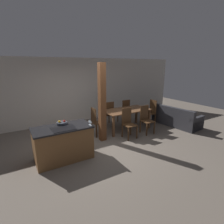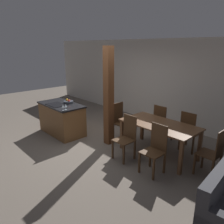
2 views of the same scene
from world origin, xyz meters
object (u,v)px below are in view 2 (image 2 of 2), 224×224
object	(u,v)px
kitchen_island	(62,119)
dining_chair_near_right	(155,148)
fruit_bowl	(68,102)
dining_chair_head_end	(121,121)
wine_glass_near	(63,106)
wine_glass_middle	(66,106)
dining_chair_far_left	(162,123)
dining_chair_far_right	(189,131)
dining_chair_foot_end	(213,152)
dining_chair_near_left	(126,137)
timber_post	(109,97)
dining_table	(159,128)

from	to	relation	value
kitchen_island	dining_chair_near_right	xyz separation A→B (m)	(3.10, 0.30, 0.07)
fruit_bowl	dining_chair_head_end	distance (m)	1.63
wine_glass_near	wine_glass_middle	world-z (taller)	same
wine_glass_middle	dining_chair_far_left	xyz separation A→B (m)	(1.65, 1.89, -0.49)
wine_glass_middle	dining_chair_far_right	size ratio (longest dim) A/B	0.15
dining_chair_head_end	dining_chair_foot_end	xyz separation A→B (m)	(2.52, 0.00, 0.00)
dining_chair_near_right	fruit_bowl	bearing A→B (deg)	-178.42
wine_glass_middle	dining_chair_near_left	xyz separation A→B (m)	(1.65, 0.53, -0.49)
wine_glass_near	dining_chair_near_right	distance (m)	2.57
kitchen_island	dining_chair_head_end	distance (m)	1.74
timber_post	dining_chair_far_right	bearing A→B (deg)	33.91
wine_glass_near	fruit_bowl	bearing A→B (deg)	138.52
wine_glass_middle	dining_chair_head_end	distance (m)	1.52
wine_glass_middle	dining_chair_far_left	bearing A→B (deg)	48.90
wine_glass_near	dining_chair_foot_end	distance (m)	3.58
wine_glass_middle	dining_chair_head_end	size ratio (longest dim) A/B	0.15
kitchen_island	wine_glass_near	xyz separation A→B (m)	(0.66, -0.31, 0.56)
dining_chair_far_left	dining_table	bearing A→B (deg)	120.28
dining_table	dining_chair_near_left	world-z (taller)	dining_chair_near_left
wine_glass_near	dining_chair_near_left	size ratio (longest dim) A/B	0.15
fruit_bowl	dining_chair_near_right	xyz separation A→B (m)	(3.04, 0.08, -0.41)
dining_chair_head_end	dining_chair_foot_end	size ratio (longest dim) A/B	1.00
dining_table	dining_chair_foot_end	bearing A→B (deg)	0.00
dining_chair_far_right	fruit_bowl	bearing A→B (deg)	25.36
fruit_bowl	timber_post	bearing A→B (deg)	13.32
dining_table	dining_chair_near_right	bearing A→B (deg)	-59.72
fruit_bowl	kitchen_island	bearing A→B (deg)	-105.27
fruit_bowl	timber_post	world-z (taller)	timber_post
dining_chair_near_left	dining_chair_far_right	bearing A→B (deg)	59.72
dining_chair_near_right	dining_chair_far_left	xyz separation A→B (m)	(-0.79, 1.36, 0.00)
wine_glass_near	timber_post	world-z (taller)	timber_post
dining_chair_near_left	timber_post	bearing A→B (deg)	164.26
dining_chair_head_end	timber_post	bearing A→B (deg)	-179.88
kitchen_island	dining_chair_foot_end	size ratio (longest dim) A/B	1.45
fruit_bowl	dining_table	xyz separation A→B (m)	(2.64, 0.76, -0.27)
kitchen_island	dining_chair_near_right	bearing A→B (deg)	5.53
dining_chair_far_left	dining_chair_foot_end	world-z (taller)	same
dining_table	timber_post	size ratio (longest dim) A/B	0.71
dining_chair_far_right	wine_glass_near	bearing A→B (deg)	38.89
kitchen_island	wine_glass_near	size ratio (longest dim) A/B	9.69
wine_glass_middle	timber_post	bearing A→B (deg)	44.70
dining_chair_near_left	timber_post	world-z (taller)	timber_post
dining_table	dining_chair_foot_end	distance (m)	1.27
dining_chair_near_right	dining_chair_head_end	size ratio (longest dim) A/B	1.00
fruit_bowl	dining_chair_near_left	bearing A→B (deg)	2.14
wine_glass_near	timber_post	xyz separation A→B (m)	(0.79, 0.86, 0.24)
timber_post	dining_chair_far_left	bearing A→B (deg)	52.19
dining_table	wine_glass_middle	bearing A→B (deg)	-149.35
dining_chair_foot_end	dining_chair_far_right	bearing A→B (deg)	-128.11
dining_chair_far_left	timber_post	size ratio (longest dim) A/B	0.40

